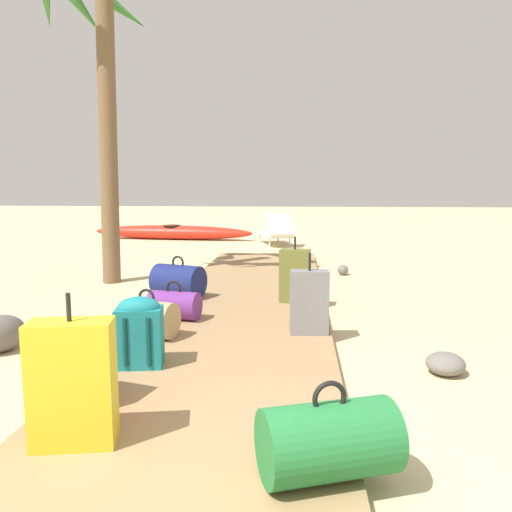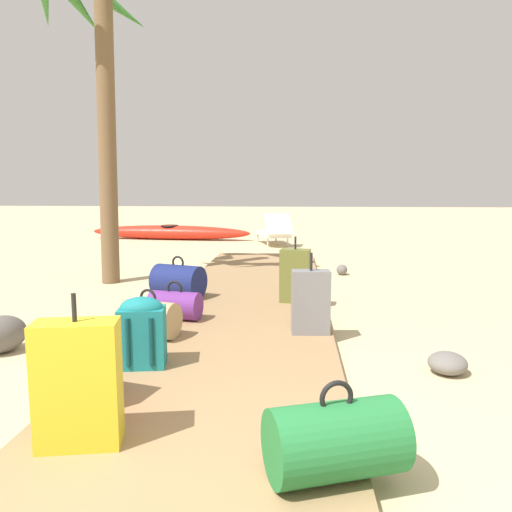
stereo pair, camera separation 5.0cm
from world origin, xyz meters
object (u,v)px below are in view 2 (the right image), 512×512
at_px(duffel_bag_navy, 178,281).
at_px(suitcase_olive, 295,276).
at_px(duffel_bag_purple, 175,305).
at_px(suitcase_yellow, 78,384).
at_px(backpack_teal, 142,330).
at_px(backpack_red, 86,363).
at_px(kayak, 170,232).
at_px(duffel_bag_tan, 149,319).
at_px(lounge_chair, 274,232).
at_px(suitcase_grey, 311,302).
at_px(palm_tree_far_left, 97,10).
at_px(duffel_bag_green, 336,440).

height_order(duffel_bag_navy, suitcase_olive, suitcase_olive).
xyz_separation_m(duffel_bag_purple, suitcase_yellow, (0.10, -2.47, 0.19)).
bearing_deg(backpack_teal, duffel_bag_navy, 96.76).
bearing_deg(suitcase_yellow, backpack_red, 109.07).
bearing_deg(suitcase_yellow, kayak, 101.78).
relative_size(duffel_bag_tan, duffel_bag_purple, 1.04).
height_order(duffel_bag_tan, suitcase_yellow, suitcase_yellow).
bearing_deg(duffel_bag_navy, suitcase_yellow, -85.09).
bearing_deg(lounge_chair, kayak, 159.19).
relative_size(suitcase_grey, suitcase_olive, 0.97).
distance_m(backpack_red, lounge_chair, 9.16).
distance_m(suitcase_olive, palm_tree_far_left, 4.66).
relative_size(suitcase_yellow, kayak, 0.18).
distance_m(duffel_bag_purple, palm_tree_far_left, 4.56).
distance_m(backpack_red, suitcase_olive, 3.11).
relative_size(suitcase_grey, lounge_chair, 0.45).
bearing_deg(suitcase_olive, duffel_bag_tan, -131.58).
bearing_deg(backpack_teal, palm_tree_far_left, 114.46).
distance_m(duffel_bag_tan, palm_tree_far_left, 4.86).
relative_size(duffel_bag_green, palm_tree_far_left, 0.14).
relative_size(duffel_bag_purple, suitcase_yellow, 0.68).
relative_size(duffel_bag_green, suitcase_grey, 0.94).
bearing_deg(duffel_bag_tan, suitcase_grey, 9.07).
bearing_deg(backpack_teal, duffel_bag_tan, 103.04).
distance_m(duffel_bag_purple, suitcase_olive, 1.48).
xyz_separation_m(palm_tree_far_left, lounge_chair, (2.26, 4.84, -3.51)).
xyz_separation_m(backpack_teal, duffel_bag_green, (1.31, -1.33, -0.10)).
bearing_deg(palm_tree_far_left, duffel_bag_navy, -43.59).
relative_size(palm_tree_far_left, lounge_chair, 2.92).
bearing_deg(backpack_red, duffel_bag_navy, 92.53).
bearing_deg(duffel_bag_navy, suitcase_grey, -41.61).
distance_m(backpack_teal, duffel_bag_navy, 2.33).
height_order(duffel_bag_navy, palm_tree_far_left, palm_tree_far_left).
height_order(suitcase_olive, palm_tree_far_left, palm_tree_far_left).
height_order(suitcase_grey, suitcase_olive, suitcase_olive).
relative_size(duffel_bag_navy, duffel_bag_purple, 1.24).
distance_m(duffel_bag_navy, kayak, 7.47).
distance_m(suitcase_grey, backpack_red, 2.14).
xyz_separation_m(duffel_bag_tan, suitcase_grey, (1.44, 0.23, 0.13)).
bearing_deg(duffel_bag_green, duffel_bag_navy, 113.57).
height_order(palm_tree_far_left, kayak, palm_tree_far_left).
relative_size(duffel_bag_tan, lounge_chair, 0.35).
relative_size(backpack_teal, kayak, 0.12).
relative_size(duffel_bag_navy, duffel_bag_green, 0.97).
bearing_deg(suitcase_yellow, suitcase_grey, 59.12).
bearing_deg(duffel_bag_purple, kayak, 104.53).
height_order(suitcase_olive, kayak, suitcase_olive).
bearing_deg(duffel_bag_green, duffel_bag_purple, 117.68).
bearing_deg(duffel_bag_purple, suitcase_olive, 35.13).
relative_size(duffel_bag_tan, backpack_red, 1.14).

